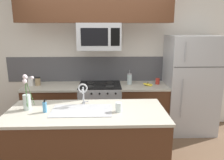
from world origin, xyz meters
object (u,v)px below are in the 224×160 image
at_px(banana_bunch, 148,85).
at_px(drinking_glass, 119,107).
at_px(french_press, 130,79).
at_px(dish_soap_bottle, 45,107).
at_px(flower_vase, 27,98).
at_px(microwave, 99,37).
at_px(storage_jar_tall, 31,81).
at_px(refrigerator, 190,85).
at_px(stove_range, 100,108).
at_px(storage_jar_medium, 38,81).
at_px(sink_faucet, 83,91).
at_px(coffee_tin, 158,81).

xyz_separation_m(banana_bunch, drinking_glass, (-0.61, -1.24, 0.04)).
bearing_deg(french_press, dish_soap_bottle, -132.03).
relative_size(drinking_glass, flower_vase, 0.26).
height_order(microwave, storage_jar_tall, microwave).
height_order(microwave, dish_soap_bottle, microwave).
bearing_deg(microwave, dish_soap_bottle, -117.63).
height_order(microwave, refrigerator, microwave).
xyz_separation_m(stove_range, storage_jar_medium, (-1.14, 0.04, 0.52)).
bearing_deg(dish_soap_bottle, refrigerator, 29.12).
bearing_deg(microwave, refrigerator, 1.40).
distance_m(storage_jar_tall, sink_faucet, 1.50).
distance_m(banana_bunch, french_press, 0.36).
relative_size(microwave, drinking_glass, 6.07).
distance_m(sink_faucet, dish_soap_bottle, 0.53).
xyz_separation_m(microwave, sink_faucet, (-0.20, -1.01, -0.68)).
relative_size(sink_faucet, flower_vase, 0.64).
bearing_deg(coffee_tin, banana_bunch, -150.66).
bearing_deg(coffee_tin, microwave, -176.21).
height_order(microwave, drinking_glass, microwave).
xyz_separation_m(microwave, dish_soap_bottle, (-0.66, -1.26, -0.81)).
height_order(storage_jar_tall, flower_vase, flower_vase).
distance_m(microwave, french_press, 0.96).
bearing_deg(stove_range, sink_faucet, -101.19).
bearing_deg(stove_range, dish_soap_bottle, -117.24).
relative_size(refrigerator, flower_vase, 3.78).
xyz_separation_m(drinking_glass, flower_vase, (-1.17, 0.11, 0.09)).
bearing_deg(drinking_glass, coffee_tin, 58.96).
xyz_separation_m(stove_range, microwave, (0.00, -0.02, 1.33)).
relative_size(storage_jar_medium, french_press, 0.57).
bearing_deg(microwave, storage_jar_tall, 177.86).
height_order(french_press, sink_faucet, sink_faucet).
xyz_separation_m(stove_range, sink_faucet, (-0.20, -1.03, 0.65)).
relative_size(storage_jar_medium, drinking_glass, 1.23).
xyz_separation_m(microwave, banana_bunch, (0.87, -0.04, -0.86)).
distance_m(french_press, dish_soap_bottle, 1.80).
relative_size(dish_soap_bottle, drinking_glass, 1.35).
height_order(french_press, flower_vase, flower_vase).
height_order(stove_range, banana_bunch, banana_bunch).
height_order(dish_soap_bottle, flower_vase, flower_vase).
height_order(stove_range, storage_jar_tall, storage_jar_tall).
height_order(storage_jar_tall, french_press, french_press).
xyz_separation_m(storage_jar_tall, sink_faucet, (1.06, -1.06, 0.12)).
bearing_deg(coffee_tin, flower_vase, -148.03).
distance_m(stove_range, storage_jar_medium, 1.25).
distance_m(microwave, refrigerator, 1.90).
relative_size(refrigerator, banana_bunch, 9.51).
height_order(microwave, coffee_tin, microwave).
bearing_deg(banana_bunch, storage_jar_medium, 177.12).
height_order(refrigerator, french_press, refrigerator).
xyz_separation_m(microwave, drinking_glass, (0.26, -1.28, -0.82)).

